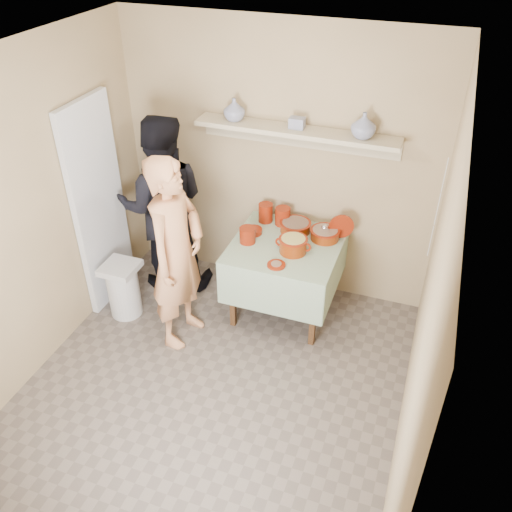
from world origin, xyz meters
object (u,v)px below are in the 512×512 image
at_px(serving_table, 286,255).
at_px(cazuela_rice, 293,244).
at_px(person_cook, 177,254).
at_px(trash_bin, 123,289).
at_px(person_helper, 163,206).

bearing_deg(serving_table, cazuela_rice, -47.77).
xyz_separation_m(serving_table, cazuela_rice, (0.09, -0.10, 0.20)).
relative_size(person_cook, cazuela_rice, 5.37).
distance_m(cazuela_rice, trash_bin, 1.68).
relative_size(cazuela_rice, trash_bin, 0.59).
xyz_separation_m(person_helper, trash_bin, (-0.17, -0.60, -0.62)).
height_order(person_helper, trash_bin, person_helper).
xyz_separation_m(person_helper, cazuela_rice, (1.34, -0.13, -0.06)).
height_order(cazuela_rice, trash_bin, cazuela_rice).
bearing_deg(serving_table, trash_bin, -158.29).
distance_m(person_cook, serving_table, 1.03).
xyz_separation_m(serving_table, trash_bin, (-1.42, -0.57, -0.36)).
bearing_deg(serving_table, person_cook, -139.87).
bearing_deg(person_cook, person_helper, 40.83).
bearing_deg(person_cook, serving_table, -44.56).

